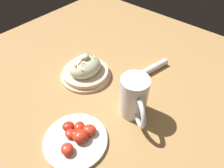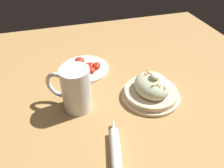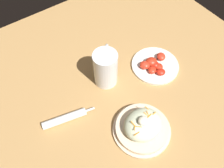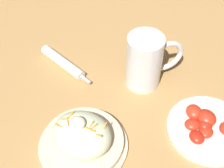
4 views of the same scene
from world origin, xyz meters
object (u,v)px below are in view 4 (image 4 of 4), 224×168
salad_plate (83,139)px  beer_mug (145,64)px  tomato_plate (207,127)px  napkin_roll (63,62)px

salad_plate → beer_mug: (0.02, 0.27, 0.03)m
beer_mug → tomato_plate: bearing=-18.0°
salad_plate → tomato_plate: 0.31m
salad_plate → napkin_roll: size_ratio=1.06×
napkin_roll → tomato_plate: bearing=0.0°
salad_plate → napkin_roll: salad_plate is taller
napkin_roll → tomato_plate: size_ratio=0.98×
salad_plate → tomato_plate: bearing=40.1°
beer_mug → napkin_roll: bearing=-163.6°
salad_plate → beer_mug: bearing=84.7°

